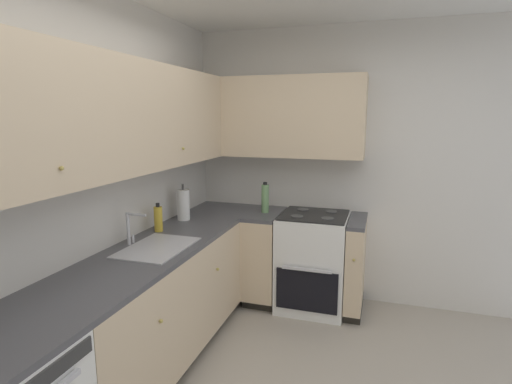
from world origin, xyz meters
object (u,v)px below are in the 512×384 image
at_px(oven_range, 313,260).
at_px(soap_bottle, 158,219).
at_px(paper_towel_roll, 183,205).
at_px(oil_bottle, 265,198).

bearing_deg(oven_range, soap_bottle, 128.91).
bearing_deg(paper_towel_roll, oven_range, -65.10).
xyz_separation_m(soap_bottle, paper_towel_roll, (0.39, -0.02, 0.03)).
xyz_separation_m(soap_bottle, oil_bottle, (0.87, -0.63, 0.03)).
relative_size(soap_bottle, oil_bottle, 0.79).
distance_m(oven_range, paper_towel_roll, 1.32).
bearing_deg(oil_bottle, paper_towel_roll, 128.34).
height_order(oven_range, soap_bottle, soap_bottle).
height_order(soap_bottle, paper_towel_roll, paper_towel_roll).
relative_size(soap_bottle, paper_towel_roll, 0.70).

